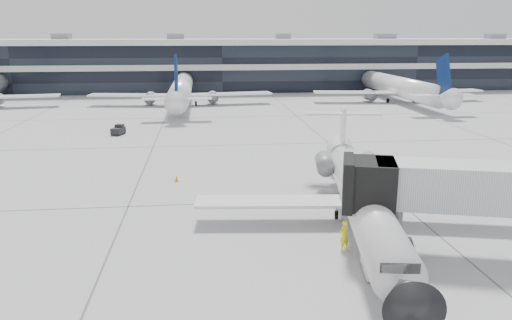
{
  "coord_description": "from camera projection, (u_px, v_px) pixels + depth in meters",
  "views": [
    {
      "loc": [
        -4.47,
        -35.14,
        12.15
      ],
      "look_at": [
        -0.35,
        2.56,
        2.6
      ],
      "focal_mm": 35.0,
      "sensor_mm": 36.0,
      "label": 1
    }
  ],
  "objects": [
    {
      "name": "bg_jet_center",
      "position": [
        182.0,
        104.0,
        89.49
      ],
      "size": [
        32.0,
        40.0,
        9.6
      ],
      "primitive_type": null,
      "color": "white",
      "rests_on": "ground"
    },
    {
      "name": "terminal",
      "position": [
        220.0,
        67.0,
        115.14
      ],
      "size": [
        170.0,
        22.0,
        10.0
      ],
      "primitive_type": "cube",
      "color": "black",
      "rests_on": "ground"
    },
    {
      "name": "bg_jet_right",
      "position": [
        397.0,
        101.0,
        93.7
      ],
      "size": [
        32.0,
        40.0,
        9.6
      ],
      "primitive_type": null,
      "color": "white",
      "rests_on": "ground"
    },
    {
      "name": "ramp_worker",
      "position": [
        344.0,
        235.0,
        28.79
      ],
      "size": [
        0.78,
        0.67,
        1.8
      ],
      "primitive_type": "imported",
      "rotation": [
        0.0,
        0.0,
        3.59
      ],
      "color": "#FFFA1A",
      "rests_on": "ground"
    },
    {
      "name": "ground",
      "position": [
        264.0,
        202.0,
        37.31
      ],
      "size": [
        220.0,
        220.0,
        0.0
      ],
      "primitive_type": "plane",
      "color": "#98979A",
      "rests_on": "ground"
    },
    {
      "name": "regional_jet",
      "position": [
        360.0,
        194.0,
        32.34
      ],
      "size": [
        21.6,
        26.94,
        6.24
      ],
      "rotation": [
        0.0,
        0.0,
        -0.17
      ],
      "color": "white",
      "rests_on": "ground"
    },
    {
      "name": "far_tug",
      "position": [
        118.0,
        130.0,
        62.3
      ],
      "size": [
        1.7,
        2.21,
        1.24
      ],
      "rotation": [
        0.0,
        0.0,
        -0.32
      ],
      "color": "black",
      "rests_on": "ground"
    },
    {
      "name": "baggage_tug",
      "position": [
        377.0,
        261.0,
        26.01
      ],
      "size": [
        1.8,
        2.61,
        1.53
      ],
      "rotation": [
        0.0,
        0.0,
        -0.17
      ],
      "color": "silver",
      "rests_on": "ground"
    },
    {
      "name": "traffic_cone",
      "position": [
        177.0,
        179.0,
        42.43
      ],
      "size": [
        0.4,
        0.4,
        0.52
      ],
      "rotation": [
        0.0,
        0.0,
        0.17
      ],
      "color": "orange",
      "rests_on": "ground"
    }
  ]
}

